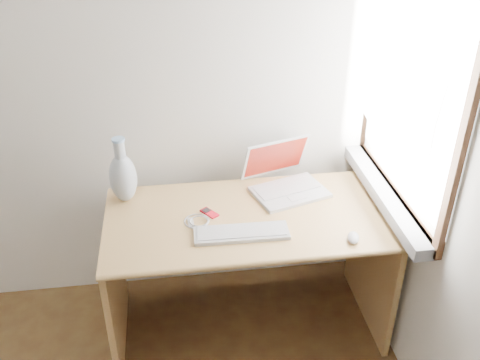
{
  "coord_description": "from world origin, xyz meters",
  "views": [
    {
      "loc": [
        0.7,
        -0.76,
        2.17
      ],
      "look_at": [
        1.0,
        1.35,
        0.89
      ],
      "focal_mm": 40.0,
      "sensor_mm": 36.0,
      "label": 1
    }
  ],
  "objects": [
    {
      "name": "remote",
      "position": [
        0.76,
        1.29,
        0.72
      ],
      "size": [
        0.03,
        0.07,
        0.01
      ],
      "primitive_type": "cube",
      "rotation": [
        0.0,
        0.0,
        0.05
      ],
      "color": "silver",
      "rests_on": "desk"
    },
    {
      "name": "external_keyboard",
      "position": [
        0.98,
        1.16,
        0.73
      ],
      "size": [
        0.43,
        0.14,
        0.02
      ],
      "rotation": [
        0.0,
        0.0,
        -0.02
      ],
      "color": "silver",
      "rests_on": "desk"
    },
    {
      "name": "laptop",
      "position": [
        1.27,
        1.52,
        0.77
      ],
      "size": [
        0.41,
        0.39,
        0.24
      ],
      "rotation": [
        0.0,
        0.0,
        0.3
      ],
      "color": "silver",
      "rests_on": "desk"
    },
    {
      "name": "desk",
      "position": [
        1.03,
        1.39,
        0.51
      ],
      "size": [
        1.36,
        0.68,
        0.72
      ],
      "color": "tan",
      "rests_on": "floor"
    },
    {
      "name": "ipod",
      "position": [
        0.85,
        1.35,
        0.72
      ],
      "size": [
        0.09,
        0.1,
        0.01
      ],
      "rotation": [
        0.0,
        0.0,
        0.64
      ],
      "color": "red",
      "rests_on": "desk"
    },
    {
      "name": "mouse",
      "position": [
        1.47,
        1.05,
        0.73
      ],
      "size": [
        0.08,
        0.1,
        0.03
      ],
      "primitive_type": "ellipsoid",
      "rotation": [
        0.0,
        0.0,
        -0.29
      ],
      "color": "silver",
      "rests_on": "desk"
    },
    {
      "name": "window",
      "position": [
        1.72,
        1.3,
        1.28
      ],
      "size": [
        0.11,
        0.99,
        1.1
      ],
      "color": "white",
      "rests_on": "right_wall"
    },
    {
      "name": "cable_coil",
      "position": [
        0.79,
        1.29,
        0.72
      ],
      "size": [
        0.14,
        0.14,
        0.01
      ],
      "primitive_type": "torus",
      "rotation": [
        0.0,
        0.0,
        0.18
      ],
      "color": "silver",
      "rests_on": "desk"
    },
    {
      "name": "vase",
      "position": [
        0.45,
        1.53,
        0.85
      ],
      "size": [
        0.13,
        0.13,
        0.34
      ],
      "color": "silver",
      "rests_on": "desk"
    },
    {
      "name": "back_wall",
      "position": [
        0.0,
        1.75,
        1.3
      ],
      "size": [
        3.5,
        0.04,
        2.6
      ],
      "primitive_type": "cube",
      "color": "white",
      "rests_on": "floor"
    }
  ]
}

